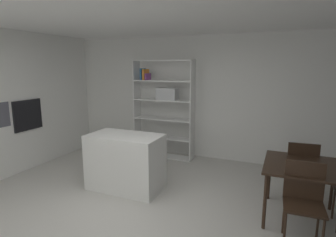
{
  "coord_description": "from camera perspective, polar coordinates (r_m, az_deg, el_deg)",
  "views": [
    {
      "loc": [
        1.84,
        -2.81,
        2.03
      ],
      "look_at": [
        0.19,
        1.04,
        1.22
      ],
      "focal_mm": 29.58,
      "sensor_mm": 36.0,
      "label": 1
    }
  ],
  "objects": [
    {
      "name": "open_bookshelf",
      "position": [
        6.08,
        -0.91,
        3.03
      ],
      "size": [
        1.35,
        0.31,
        2.15
      ],
      "color": "white",
      "rests_on": "ground_plane"
    },
    {
      "name": "back_partition",
      "position": [
        6.18,
        5.69,
        4.36
      ],
      "size": [
        6.99,
        0.06,
        2.67
      ],
      "primitive_type": "cube",
      "color": "silver",
      "rests_on": "ground_plane"
    },
    {
      "name": "dining_table",
      "position": [
        4.07,
        26.03,
        -9.62
      ],
      "size": [
        0.96,
        0.99,
        0.76
      ],
      "color": "black",
      "rests_on": "ground_plane"
    },
    {
      "name": "kitchen_island",
      "position": [
        4.68,
        -8.74,
        -8.84
      ],
      "size": [
        1.2,
        0.67,
        0.92
      ],
      "primitive_type": "cube",
      "color": "silver",
      "rests_on": "ground_plane"
    },
    {
      "name": "ceiling_slab",
      "position": [
        3.43,
        -10.63,
        22.0
      ],
      "size": [
        6.99,
        6.15,
        0.06
      ],
      "color": "white",
      "rests_on": "ground_plane"
    },
    {
      "name": "built_in_oven",
      "position": [
        6.02,
        -26.94,
        0.68
      ],
      "size": [
        0.06,
        0.62,
        0.59
      ],
      "color": "black",
      "rests_on": "ground_plane"
    },
    {
      "name": "dining_chair_far",
      "position": [
        4.6,
        25.74,
        -8.86
      ],
      "size": [
        0.45,
        0.47,
        0.94
      ],
      "rotation": [
        0.0,
        0.0,
        3.22
      ],
      "color": "black",
      "rests_on": "ground_plane"
    },
    {
      "name": "dining_chair_near",
      "position": [
        3.63,
        26.18,
        -14.05
      ],
      "size": [
        0.45,
        0.42,
        0.95
      ],
      "rotation": [
        0.0,
        0.0,
        0.04
      ],
      "color": "black",
      "rests_on": "ground_plane"
    },
    {
      "name": "ground_plane",
      "position": [
        3.93,
        -9.18,
        -20.39
      ],
      "size": [
        9.62,
        9.62,
        0.0
      ],
      "primitive_type": "plane",
      "color": "beige"
    }
  ]
}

